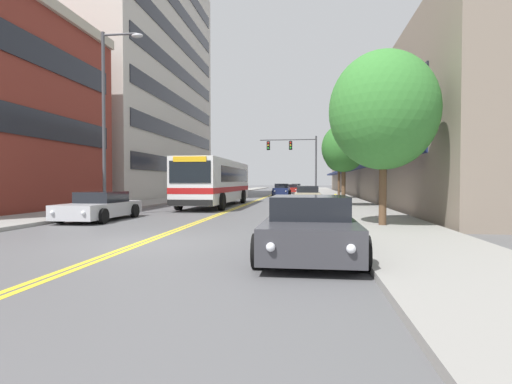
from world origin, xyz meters
TOP-DOWN VIEW (x-y plane):
  - ground_plane at (0.00, 37.00)m, footprint 240.00×240.00m
  - sidewalk_left at (-7.17, 37.00)m, footprint 3.34×106.00m
  - sidewalk_right at (7.17, 37.00)m, footprint 3.34×106.00m
  - centre_line at (0.00, 37.00)m, footprint 0.34×106.00m
  - office_tower_left at (-15.08, 31.02)m, footprint 12.08×26.44m
  - storefront_row_right at (13.07, 37.00)m, footprint 9.10×68.00m
  - city_bus at (-1.71, 16.11)m, footprint 2.83×12.12m
  - car_white_parked_left_near at (-4.36, 31.43)m, footprint 2.08×4.51m
  - car_silver_parked_left_mid at (-4.37, 5.80)m, footprint 2.02×4.69m
  - car_dark_grey_parked_right_foreground at (4.44, -1.42)m, footprint 2.15×4.16m
  - car_slate_blue_parked_right_mid at (4.32, 27.52)m, footprint 2.17×4.70m
  - car_beige_parked_right_far at (4.36, 20.83)m, footprint 2.13×4.85m
  - car_red_moving_lead at (2.15, 46.26)m, footprint 1.97×4.67m
  - car_navy_moving_second at (1.40, 35.38)m, footprint 1.98×4.84m
  - car_champagne_moving_third at (2.34, 59.14)m, footprint 1.98×4.31m
  - traffic_signal_mast at (3.17, 31.88)m, footprint 5.96×0.38m
  - street_lamp_left_near at (-5.05, 7.88)m, footprint 2.07×0.28m
  - street_tree_right_near at (6.95, 4.09)m, footprint 3.70×3.70m
  - street_tree_right_mid at (6.55, 14.90)m, footprint 2.70×2.70m
  - street_tree_right_far at (7.17, 26.64)m, footprint 2.61×2.61m
  - fire_hydrant at (5.95, 13.06)m, footprint 0.33×0.25m

SIDE VIEW (x-z plane):
  - ground_plane at x=0.00m, z-range 0.00..0.00m
  - centre_line at x=0.00m, z-range 0.00..0.01m
  - sidewalk_left at x=-7.17m, z-range 0.00..0.14m
  - sidewalk_right at x=7.17m, z-range 0.00..0.14m
  - fire_hydrant at x=5.95m, z-range 0.14..0.92m
  - car_silver_parked_left_mid at x=-4.37m, z-range -0.04..1.16m
  - car_red_moving_lead at x=2.15m, z-range -0.04..1.20m
  - car_champagne_moving_third at x=2.34m, z-range -0.03..1.20m
  - car_slate_blue_parked_right_mid at x=4.32m, z-range -0.03..1.20m
  - car_beige_parked_right_far at x=4.36m, z-range -0.04..1.25m
  - car_white_parked_left_near at x=-4.36m, z-range -0.04..1.26m
  - car_dark_grey_parked_right_foreground at x=4.44m, z-range -0.04..1.28m
  - car_navy_moving_second at x=1.40m, z-range -0.04..1.34m
  - city_bus at x=-1.71m, z-range 0.20..3.19m
  - street_tree_right_mid at x=6.55m, z-range 1.16..6.21m
  - street_tree_right_far at x=7.17m, z-range 1.32..6.58m
  - street_tree_right_near at x=6.95m, z-range 1.08..7.06m
  - traffic_signal_mast at x=3.17m, z-range 1.35..7.72m
  - storefront_row_right at x=13.07m, z-range 0.00..9.18m
  - street_lamp_left_near at x=-5.05m, z-range 0.74..9.48m
  - office_tower_left at x=-15.08m, z-range 0.00..26.35m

